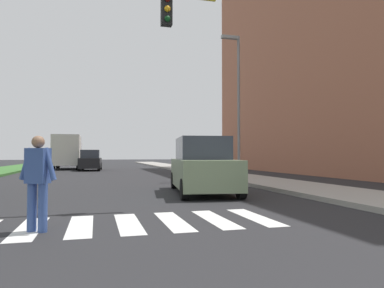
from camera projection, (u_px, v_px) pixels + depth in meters
ground_plane at (98, 172)px, 28.18m from camera, size 140.00×140.00×0.00m
crosswalk at (105, 224)px, 6.81m from camera, size 6.75×2.20×0.01m
apartment_block_right at (372, 32)px, 25.84m from camera, size 12.27×30.12×20.77m
sidewalk_right at (196, 171)px, 28.25m from camera, size 3.00×64.00×0.15m
street_lamp_right at (237, 93)px, 18.62m from camera, size 1.02×0.24×7.50m
pedestrian_performer at (38, 179)px, 6.21m from camera, size 0.70×0.44×1.69m
suv_crossing at (203, 167)px, 12.51m from camera, size 2.52×4.81×1.97m
sedan_midblock at (90, 161)px, 30.04m from camera, size 1.96×4.15×1.75m
truck_box_delivery at (68, 152)px, 32.82m from camera, size 2.40×6.20×3.10m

